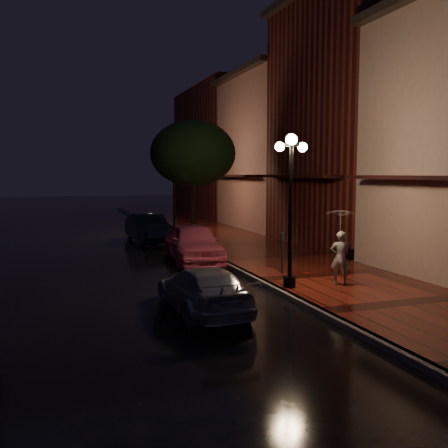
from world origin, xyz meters
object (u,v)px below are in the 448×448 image
object	(u,v)px
streetlamp_near	(291,201)
silver_car	(203,290)
woman_with_umbrella	(341,235)
parking_meter	(282,249)
streetlamp_far	(174,188)
pink_car	(193,243)
street_tree	(193,155)
navy_car	(148,228)

from	to	relation	value
streetlamp_near	silver_car	bearing A→B (deg)	-158.00
woman_with_umbrella	parking_meter	size ratio (longest dim) A/B	1.68
streetlamp_far	pink_car	size ratio (longest dim) A/B	0.97
street_tree	woman_with_umbrella	xyz separation A→B (m)	(1.24, -11.23, -2.63)
navy_car	woman_with_umbrella	distance (m)	12.45
streetlamp_near	woman_with_umbrella	xyz separation A→B (m)	(1.50, -0.24, -0.99)
streetlamp_near	navy_car	world-z (taller)	streetlamp_near
streetlamp_near	woman_with_umbrella	bearing A→B (deg)	-9.13
streetlamp_near	pink_car	size ratio (longest dim) A/B	0.97
street_tree	woman_with_umbrella	world-z (taller)	street_tree
streetlamp_near	streetlamp_far	xyz separation A→B (m)	(0.00, 14.00, 0.00)
streetlamp_far	woman_with_umbrella	distance (m)	14.35
woman_with_umbrella	streetlamp_far	bearing A→B (deg)	-60.03
streetlamp_far	silver_car	bearing A→B (deg)	-100.87
streetlamp_near	navy_car	bearing A→B (deg)	98.98
street_tree	woman_with_umbrella	distance (m)	11.60
streetlamp_near	parking_meter	distance (m)	2.56
silver_car	parking_meter	world-z (taller)	parking_meter
streetlamp_far	parking_meter	bearing A→B (deg)	-86.94
silver_car	parking_meter	bearing A→B (deg)	-141.44
streetlamp_far	parking_meter	distance (m)	12.29
streetlamp_far	pink_car	bearing A→B (deg)	-98.60
silver_car	parking_meter	size ratio (longest dim) A/B	2.92
streetlamp_far	navy_car	world-z (taller)	streetlamp_far
pink_car	woman_with_umbrella	size ratio (longest dim) A/B	2.00
pink_car	streetlamp_far	bearing A→B (deg)	85.48
silver_car	woman_with_umbrella	world-z (taller)	woman_with_umbrella
navy_car	woman_with_umbrella	world-z (taller)	woman_with_umbrella
streetlamp_near	silver_car	size ratio (longest dim) A/B	1.12
street_tree	pink_car	xyz separation A→B (m)	(-1.53, -5.43, -3.49)
silver_car	woman_with_umbrella	size ratio (longest dim) A/B	1.74
streetlamp_far	street_tree	distance (m)	3.44
navy_car	parking_meter	distance (m)	10.19
streetlamp_far	woman_with_umbrella	size ratio (longest dim) A/B	1.95
streetlamp_far	silver_car	xyz separation A→B (m)	(-2.91, -15.18, -2.04)
pink_car	silver_car	xyz separation A→B (m)	(-1.64, -6.74, -0.19)
street_tree	streetlamp_far	bearing A→B (deg)	94.91
streetlamp_far	navy_car	bearing A→B (deg)	-129.04
silver_car	woman_with_umbrella	bearing A→B (deg)	-169.75
streetlamp_near	parking_meter	world-z (taller)	streetlamp_near
streetlamp_far	street_tree	xyz separation A→B (m)	(0.26, -3.01, 1.64)
streetlamp_near	pink_car	world-z (taller)	streetlamp_near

